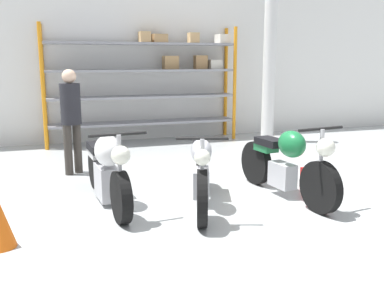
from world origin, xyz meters
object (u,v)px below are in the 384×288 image
(person_browsing, at_px, (71,113))
(motorcycle_white, at_px, (107,169))
(motorcycle_silver, at_px, (201,171))
(toolbox, at_px, (318,177))
(motorcycle_green, at_px, (287,162))
(shelving_rack, at_px, (152,78))

(person_browsing, bearing_deg, motorcycle_white, 159.86)
(motorcycle_white, distance_m, motorcycle_silver, 1.21)
(toolbox, bearing_deg, motorcycle_silver, -172.13)
(motorcycle_white, height_order, toolbox, motorcycle_white)
(motorcycle_silver, distance_m, motorcycle_green, 1.20)
(person_browsing, bearing_deg, motorcycle_silver, -177.14)
(motorcycle_green, xyz_separation_m, toolbox, (0.70, 0.30, -0.34))
(toolbox, bearing_deg, motorcycle_green, -156.97)
(shelving_rack, xyz_separation_m, motorcycle_silver, (-0.38, -4.54, -0.99))
(motorcycle_white, relative_size, person_browsing, 1.23)
(motorcycle_green, bearing_deg, motorcycle_silver, -99.36)
(motorcycle_silver, relative_size, motorcycle_green, 0.96)
(motorcycle_green, bearing_deg, shelving_rack, -177.46)
(shelving_rack, distance_m, motorcycle_silver, 4.66)
(person_browsing, xyz_separation_m, toolbox, (3.38, -1.85, -0.85))
(motorcycle_silver, height_order, toolbox, motorcycle_silver)
(motorcycle_white, height_order, motorcycle_silver, motorcycle_white)
(motorcycle_silver, bearing_deg, shelving_rack, -166.80)
(motorcycle_silver, xyz_separation_m, toolbox, (1.90, 0.26, -0.32))
(motorcycle_white, bearing_deg, person_browsing, -173.65)
(motorcycle_white, height_order, person_browsing, person_browsing)
(motorcycle_white, relative_size, motorcycle_green, 1.03)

